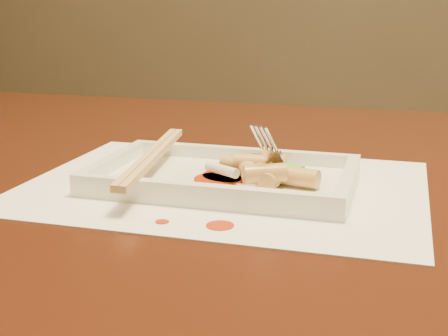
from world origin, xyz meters
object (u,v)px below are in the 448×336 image
(table, at_px, (265,256))
(placemat, at_px, (224,186))
(chopstick_a, at_px, (149,155))
(plate_base, at_px, (224,181))
(fork, at_px, (297,106))

(table, relative_size, placemat, 3.50)
(table, bearing_deg, placemat, -114.22)
(table, xyz_separation_m, chopstick_a, (-0.11, -0.07, 0.13))
(plate_base, height_order, chopstick_a, chopstick_a)
(placemat, distance_m, plate_base, 0.00)
(table, relative_size, plate_base, 5.38)
(placemat, relative_size, fork, 2.86)
(table, xyz_separation_m, plate_base, (-0.03, -0.07, 0.11))
(chopstick_a, height_order, fork, fork)
(chopstick_a, distance_m, fork, 0.16)
(placemat, xyz_separation_m, chopstick_a, (-0.08, 0.00, 0.03))
(table, distance_m, placemat, 0.13)
(table, xyz_separation_m, fork, (0.04, -0.05, 0.18))
(chopstick_a, bearing_deg, placemat, 0.00)
(placemat, bearing_deg, table, 65.78)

